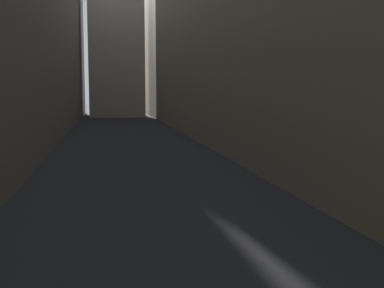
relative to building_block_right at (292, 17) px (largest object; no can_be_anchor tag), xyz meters
name	(u,v)px	position (x,y,z in m)	size (l,w,h in m)	color
ground_plane	(131,147)	(-13.20, -2.00, -10.08)	(264.00, 264.00, 0.00)	#232326
building_block_right	(292,17)	(0.00, 0.00, 0.00)	(15.41, 108.00, 20.17)	gray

